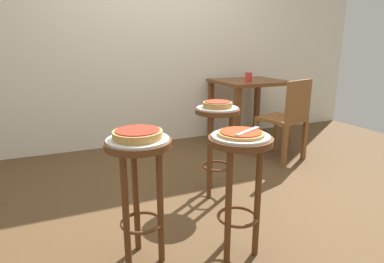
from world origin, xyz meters
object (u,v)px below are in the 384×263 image
at_px(stool_foreground, 239,172).
at_px(pizza_foreground, 241,133).
at_px(pizza_server_knife, 248,131).
at_px(pizza_middle, 138,134).
at_px(serving_plate_leftside, 218,108).
at_px(pizza_leftside, 218,104).
at_px(stool_leftside, 217,133).
at_px(wooden_chair, 287,117).
at_px(cup_near_edge, 249,77).
at_px(serving_plate_foreground, 241,136).
at_px(dining_table, 249,91).
at_px(serving_plate_middle, 138,139).
at_px(stool_middle, 140,176).

bearing_deg(stool_foreground, pizza_foreground, 0.00).
xyz_separation_m(stool_foreground, pizza_server_knife, (0.03, -0.02, 0.23)).
distance_m(pizza_middle, serving_plate_leftside, 0.98).
bearing_deg(pizza_leftside, stool_leftside, -90.00).
xyz_separation_m(serving_plate_leftside, wooden_chair, (1.04, 0.42, -0.24)).
distance_m(pizza_leftside, cup_near_edge, 1.37).
xyz_separation_m(serving_plate_foreground, dining_table, (1.31, 1.91, -0.08)).
bearing_deg(serving_plate_middle, stool_middle, 0.00).
height_order(stool_foreground, serving_plate_leftside, serving_plate_leftside).
height_order(dining_table, pizza_server_knife, dining_table).
distance_m(stool_leftside, serving_plate_leftside, 0.20).
relative_size(stool_middle, wooden_chair, 0.83).
xyz_separation_m(pizza_leftside, pizza_server_knife, (-0.23, -0.77, 0.00)).
distance_m(serving_plate_middle, pizza_leftside, 0.98).
bearing_deg(serving_plate_foreground, pizza_foreground, 0.00).
bearing_deg(wooden_chair, dining_table, 89.14).
height_order(serving_plate_middle, pizza_server_knife, pizza_server_knife).
distance_m(serving_plate_foreground, stool_middle, 0.58).
distance_m(stool_foreground, pizza_middle, 0.59).
bearing_deg(wooden_chair, pizza_middle, -150.79).
xyz_separation_m(pizza_foreground, cup_near_edge, (1.19, 1.76, 0.10)).
bearing_deg(serving_plate_middle, wooden_chair, 29.21).
bearing_deg(pizza_server_knife, serving_plate_middle, 134.08).
bearing_deg(cup_near_edge, pizza_server_knife, -123.19).
xyz_separation_m(stool_middle, pizza_leftside, (0.78, 0.59, 0.23)).
xyz_separation_m(serving_plate_middle, pizza_leftside, (0.78, 0.59, 0.03)).
height_order(serving_plate_foreground, pizza_middle, pizza_middle).
bearing_deg(cup_near_edge, serving_plate_foreground, -124.17).
distance_m(stool_middle, serving_plate_leftside, 1.00).
height_order(stool_middle, pizza_leftside, pizza_leftside).
relative_size(pizza_middle, wooden_chair, 0.30).
bearing_deg(stool_foreground, stool_middle, 163.05).
distance_m(dining_table, wooden_chair, 0.76).
relative_size(pizza_middle, cup_near_edge, 2.38).
bearing_deg(stool_middle, pizza_server_knife, -17.99).
bearing_deg(dining_table, wooden_chair, -90.86).
bearing_deg(cup_near_edge, dining_table, 52.72).
height_order(cup_near_edge, pizza_server_knife, cup_near_edge).
height_order(pizza_middle, dining_table, dining_table).
bearing_deg(serving_plate_foreground, dining_table, 55.57).
bearing_deg(pizza_server_knife, pizza_foreground, 118.38).
bearing_deg(serving_plate_foreground, pizza_leftside, 70.80).
relative_size(pizza_middle, pizza_server_knife, 1.16).
bearing_deg(dining_table, pizza_leftside, -132.11).
bearing_deg(pizza_server_knife, pizza_leftside, 45.35).
bearing_deg(pizza_foreground, stool_foreground, 0.00).
height_order(serving_plate_middle, pizza_middle, pizza_middle).
xyz_separation_m(pizza_foreground, pizza_leftside, (0.26, 0.75, 0.01)).
bearing_deg(stool_leftside, dining_table, 47.89).
relative_size(cup_near_edge, pizza_server_knife, 0.49).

